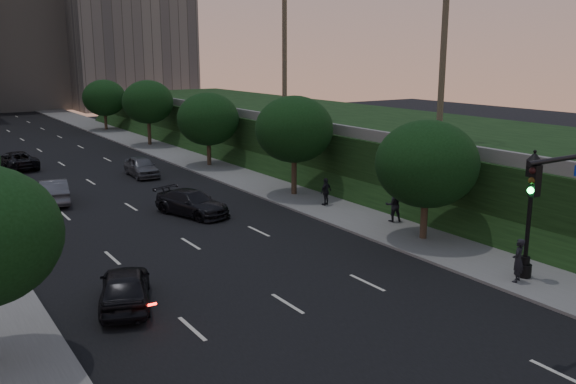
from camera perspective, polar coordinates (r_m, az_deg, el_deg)
ground at (r=20.30m, az=7.95°, el=-15.06°), size 160.00×160.00×0.00m
road_surface at (r=45.98m, az=-17.32°, el=0.46°), size 16.00×140.00×0.02m
sidewalk_right at (r=49.63m, az=-5.90°, el=1.95°), size 4.50×140.00×0.15m
embankment at (r=54.05m, az=6.22°, el=4.91°), size 18.00×90.00×4.00m
parapet_wall at (r=48.85m, az=-1.52°, el=6.91°), size 0.35×90.00×0.70m
office_block_mid at (r=116.81m, az=-25.01°, el=13.51°), size 22.00×18.00×26.00m
office_block_right at (r=115.44m, az=-15.56°, el=16.73°), size 20.00×22.00×36.00m
tree_right_a at (r=31.34m, az=12.85°, el=2.58°), size 5.20×5.20×6.24m
tree_right_b at (r=40.42m, az=0.58°, el=5.88°), size 5.20×5.20×6.74m
tree_right_c at (r=51.73m, az=-7.49°, el=6.78°), size 5.20×5.20×6.24m
tree_right_d at (r=64.53m, az=-12.98°, el=8.21°), size 5.20×5.20×6.74m
tree_right_e at (r=78.78m, az=-16.82°, el=8.43°), size 5.20×5.20×6.24m
street_lamp at (r=27.36m, az=21.60°, el=-2.49°), size 0.64×0.64×5.62m
sedan_near_left at (r=24.26m, az=-15.01°, el=-8.54°), size 3.31×4.97×1.57m
sedan_mid_left at (r=41.85m, az=-21.10°, el=0.07°), size 2.38×4.98×1.58m
sedan_far_left at (r=55.30m, az=-24.14°, el=2.73°), size 3.10×5.66×1.50m
sedan_near_right at (r=36.62m, az=-8.97°, el=-1.03°), size 3.55×5.50×1.48m
sedan_far_right at (r=48.85m, az=-13.55°, el=2.32°), size 2.07×4.68×1.57m
pedestrian_a at (r=27.11m, az=20.72°, el=-6.00°), size 0.79×0.67×1.85m
pedestrian_b at (r=34.79m, az=9.84°, el=-1.19°), size 1.15×1.04×1.91m
pedestrian_c at (r=38.02m, az=3.56°, el=0.05°), size 1.09×0.71×1.73m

